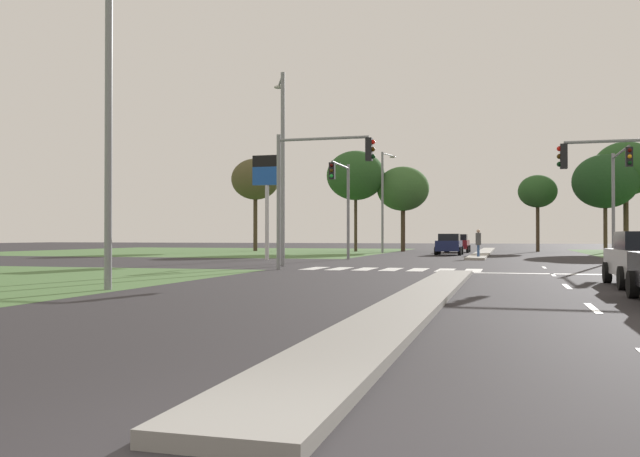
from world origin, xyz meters
name	(u,v)px	position (x,y,z in m)	size (l,w,h in m)	color
ground_plane	(468,265)	(0.00, 30.00, 0.00)	(200.00, 200.00, 0.00)	#282628
grass_verge_far_left	(207,251)	(-25.50, 54.50, 0.00)	(35.00, 35.00, 0.01)	#476B38
median_island_near	(421,298)	(0.00, 11.00, 0.07)	(1.20, 22.00, 0.14)	gray
median_island_far	(484,252)	(0.00, 55.00, 0.07)	(1.20, 36.00, 0.14)	gray
lane_dash_second	(593,308)	(3.50, 10.37, 0.01)	(0.14, 2.00, 0.01)	silver
lane_dash_third	(567,286)	(3.50, 16.37, 0.01)	(0.14, 2.00, 0.01)	silver
lane_dash_fourth	(553,275)	(3.50, 22.37, 0.01)	(0.14, 2.00, 0.01)	silver
lane_dash_fifth	(544,268)	(3.50, 28.37, 0.01)	(0.14, 2.00, 0.01)	silver
stop_bar_near	(560,274)	(3.80, 23.00, 0.01)	(6.40, 0.50, 0.01)	silver
crosswalk_bar_near	(314,268)	(-6.40, 24.80, 0.01)	(0.70, 2.80, 0.01)	silver
crosswalk_bar_second	(340,269)	(-5.25, 24.80, 0.01)	(0.70, 2.80, 0.01)	silver
crosswalk_bar_third	(365,269)	(-4.10, 24.80, 0.01)	(0.70, 2.80, 0.01)	silver
crosswalk_bar_fourth	(391,269)	(-2.95, 24.80, 0.01)	(0.70, 2.80, 0.01)	silver
crosswalk_bar_fifth	(418,270)	(-1.80, 24.80, 0.01)	(0.70, 2.80, 0.01)	silver
crosswalk_bar_sixth	(445,270)	(-0.65, 24.80, 0.01)	(0.70, 2.80, 0.01)	silver
crosswalk_bar_seventh	(473,270)	(0.50, 24.80, 0.01)	(0.70, 2.80, 0.01)	silver
car_maroon_near	(458,243)	(-2.32, 56.48, 0.82)	(2.08, 4.35, 1.60)	maroon
car_navy_third	(449,244)	(-2.38, 48.13, 0.82)	(1.96, 4.15, 1.62)	#161E47
traffic_signal_far_right	(619,184)	(7.60, 34.67, 4.21)	(0.32, 5.46, 6.07)	gray
traffic_signal_near_right	(625,178)	(6.15, 23.40, 3.61)	(3.97, 0.32, 5.28)	gray
traffic_signal_near_left	(312,176)	(-6.10, 23.40, 3.97)	(4.31, 0.32, 5.81)	gray
traffic_signal_far_left	(342,193)	(-7.60, 35.09, 4.02)	(0.32, 4.35, 5.88)	gray
street_lamp_near	(104,108)	(-8.68, 11.99, 4.92)	(2.38, 1.30, 8.71)	gray
street_lamp_second	(282,158)	(-8.56, 26.74, 5.22)	(1.28, 2.33, 9.29)	gray
street_lamp_third	(384,196)	(-8.41, 53.60, 4.90)	(0.93, 2.31, 8.70)	gray
pedestrian_at_median	(478,240)	(0.11, 40.00, 1.18)	(0.34, 0.34, 1.72)	#335184
fuel_price_totem	(267,183)	(-12.11, 34.34, 4.63)	(1.80, 0.24, 6.33)	silver
treeline_near	(255,180)	(-21.47, 56.82, 6.88)	(4.64, 4.64, 8.90)	#423323
treeline_second	(356,176)	(-11.73, 57.46, 7.09)	(5.42, 5.42, 9.40)	#423323
treeline_third	(403,189)	(-7.48, 58.70, 5.84)	(4.87, 4.87, 7.94)	#423323
treeline_fourth	(538,192)	(4.60, 60.86, 5.52)	(3.51, 3.51, 7.05)	#423323
treeline_fifth	(626,169)	(11.86, 59.52, 7.30)	(5.52, 5.52, 9.68)	#423323
treeline_sixth	(605,181)	(10.01, 58.13, 6.13)	(5.46, 5.46, 8.46)	#423323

